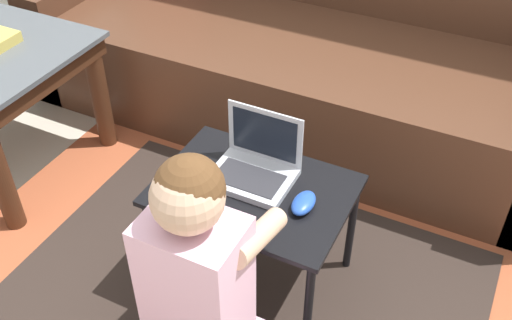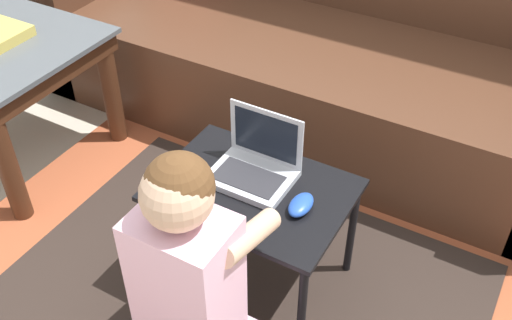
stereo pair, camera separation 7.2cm
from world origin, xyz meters
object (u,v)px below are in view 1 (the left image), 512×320
(laptop, at_px, (255,167))
(person_seated, at_px, (199,300))
(couch, at_px, (298,52))
(computer_mouse, at_px, (304,203))
(laptop_desk, at_px, (254,200))

(laptop, height_order, person_seated, person_seated)
(couch, xyz_separation_m, computer_mouse, (0.43, -0.98, 0.14))
(couch, xyz_separation_m, person_seated, (0.32, -1.35, 0.08))
(laptop_desk, bearing_deg, couch, 105.90)
(laptop_desk, height_order, person_seated, person_seated)
(couch, bearing_deg, person_seated, -76.75)
(couch, height_order, person_seated, person_seated)
(computer_mouse, distance_m, person_seated, 0.39)
(computer_mouse, bearing_deg, laptop_desk, 176.30)
(couch, height_order, computer_mouse, couch)
(laptop, bearing_deg, computer_mouse, -18.30)
(person_seated, bearing_deg, couch, 103.25)
(laptop_desk, relative_size, person_seated, 0.71)
(laptop_desk, distance_m, person_seated, 0.38)
(couch, height_order, laptop, couch)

